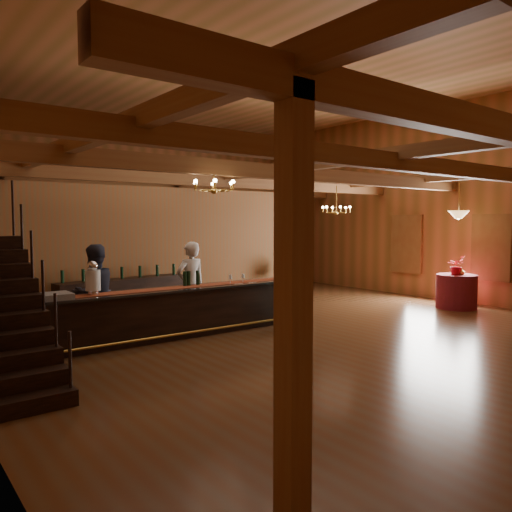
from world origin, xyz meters
TOP-DOWN VIEW (x-y plane):
  - floor at (0.00, 0.00)m, footprint 14.00×14.00m
  - ceiling at (0.00, 0.00)m, footprint 14.00×14.00m
  - wall_back at (0.00, 7.00)m, footprint 12.00×0.10m
  - wall_right at (6.00, 0.00)m, footprint 0.10×14.00m
  - beam_grid at (0.00, 0.51)m, footprint 11.90×13.90m
  - support_posts at (0.00, -0.50)m, footprint 9.20×10.20m
  - partition_wall at (-0.50, 3.50)m, footprint 9.00×0.18m
  - window_right_front at (5.95, -1.60)m, footprint 0.12×1.05m
  - window_right_back at (5.95, 1.00)m, footprint 0.12×1.05m
  - staircase at (-5.45, -0.74)m, footprint 1.00×2.80m
  - backroom_boxes at (-0.29, 5.50)m, footprint 4.10×0.60m
  - tasting_bar at (-1.87, 0.36)m, footprint 5.71×0.83m
  - beverage_dispenser at (-3.84, 0.44)m, footprint 0.26×0.26m
  - glass_rack_tray at (-4.50, 0.36)m, footprint 0.50×0.50m
  - raffle_drum at (0.38, 0.28)m, footprint 0.34×0.24m
  - bar_bottle_0 at (-1.99, 0.47)m, footprint 0.07×0.07m
  - bar_bottle_1 at (-1.91, 0.47)m, footprint 0.07×0.07m
  - bar_bottle_2 at (-1.70, 0.47)m, footprint 0.07×0.07m
  - backbar_shelf at (-2.21, 3.06)m, footprint 3.17×0.78m
  - round_table at (4.98, -1.22)m, footprint 1.00×1.00m
  - chandelier_left at (-1.94, -0.52)m, footprint 0.80×0.80m
  - chandelier_right at (3.41, 1.51)m, footprint 0.80×0.80m
  - pendant_lamp at (4.98, -1.22)m, footprint 0.52×0.52m
  - bartender at (-1.56, 1.00)m, footprint 0.68×0.46m
  - staff_second at (-3.60, 1.04)m, footprint 1.05×0.93m
  - guest at (-0.10, -0.53)m, footprint 0.90×0.70m
  - floor_plant at (2.70, 2.85)m, footprint 0.76×0.68m
  - table_flowers at (4.89, -1.24)m, footprint 0.45×0.40m
  - table_vase at (4.97, -1.35)m, footprint 0.14×0.14m

SIDE VIEW (x-z plane):
  - floor at x=0.00m, z-range 0.00..0.00m
  - round_table at x=4.98m, z-range 0.00..0.87m
  - backbar_shelf at x=-2.21m, z-range 0.00..0.88m
  - tasting_bar at x=-1.87m, z-range 0.00..0.96m
  - backroom_boxes at x=-0.29m, z-range -0.02..1.08m
  - floor_plant at x=2.70m, z-range 0.00..1.16m
  - guest at x=-0.10m, z-range 0.00..1.63m
  - bartender at x=-1.56m, z-range 0.00..1.81m
  - staff_second at x=-3.60m, z-range 0.00..1.81m
  - staircase at x=-5.45m, z-range 0.00..2.00m
  - glass_rack_tray at x=-4.50m, z-range 0.95..1.05m
  - table_vase at x=4.97m, z-range 0.87..1.14m
  - bar_bottle_0 at x=-1.99m, z-range 0.95..1.25m
  - bar_bottle_1 at x=-1.91m, z-range 0.95..1.25m
  - bar_bottle_2 at x=-1.70m, z-range 0.95..1.25m
  - table_flowers at x=4.89m, z-range 0.87..1.36m
  - raffle_drum at x=0.38m, z-range 0.98..1.28m
  - beverage_dispenser at x=-3.84m, z-range 0.94..1.54m
  - window_right_front at x=5.95m, z-range 0.67..2.42m
  - window_right_back at x=5.95m, z-range 0.67..2.42m
  - partition_wall at x=-0.50m, z-range 0.00..3.10m
  - support_posts at x=0.00m, z-range 0.00..3.20m
  - pendant_lamp at x=4.98m, z-range 1.95..2.85m
  - chandelier_right at x=3.41m, z-range 2.18..2.96m
  - wall_back at x=0.00m, z-range 0.00..5.50m
  - wall_right at x=6.00m, z-range 0.00..5.50m
  - chandelier_left at x=-1.94m, z-range 2.64..3.12m
  - beam_grid at x=0.00m, z-range 3.05..3.44m
  - ceiling at x=0.00m, z-range 5.50..5.50m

